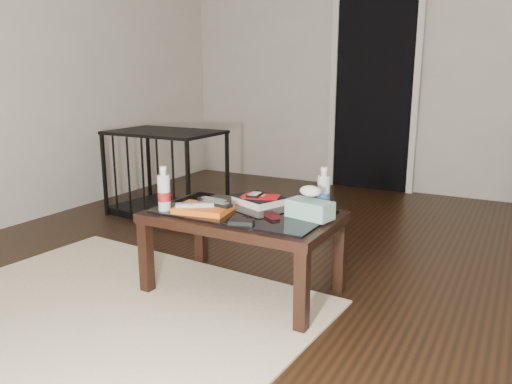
# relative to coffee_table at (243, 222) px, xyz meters

# --- Properties ---
(ground) EXTENTS (5.00, 5.00, 0.00)m
(ground) POSITION_rel_coffee_table_xyz_m (0.28, 0.38, -0.40)
(ground) COLOR black
(ground) RESTS_ON ground
(doorway) EXTENTS (0.90, 0.08, 2.07)m
(doorway) POSITION_rel_coffee_table_xyz_m (-0.12, 2.85, 0.63)
(doorway) COLOR black
(doorway) RESTS_ON ground
(coffee_table) EXTENTS (1.00, 0.60, 0.46)m
(coffee_table) POSITION_rel_coffee_table_xyz_m (0.00, 0.00, 0.00)
(coffee_table) COLOR black
(coffee_table) RESTS_ON ground
(rug) EXTENTS (2.10, 1.63, 0.01)m
(rug) POSITION_rel_coffee_table_xyz_m (-0.47, -0.53, -0.39)
(rug) COLOR beige
(rug) RESTS_ON ground
(pet_crate) EXTENTS (0.96, 0.69, 0.71)m
(pet_crate) POSITION_rel_coffee_table_xyz_m (-1.35, 1.04, -0.17)
(pet_crate) COLOR black
(pet_crate) RESTS_ON ground
(magazines) EXTENTS (0.31, 0.25, 0.03)m
(magazines) POSITION_rel_coffee_table_xyz_m (-0.18, -0.11, 0.08)
(magazines) COLOR orange
(magazines) RESTS_ON coffee_table
(remote_silver) EXTENTS (0.19, 0.16, 0.02)m
(remote_silver) POSITION_rel_coffee_table_xyz_m (-0.21, -0.14, 0.11)
(remote_silver) COLOR #AFAFB4
(remote_silver) RESTS_ON magazines
(remote_black_front) EXTENTS (0.21, 0.08, 0.02)m
(remote_black_front) POSITION_rel_coffee_table_xyz_m (-0.13, -0.07, 0.11)
(remote_black_front) COLOR black
(remote_black_front) RESTS_ON magazines
(remote_black_back) EXTENTS (0.20, 0.07, 0.02)m
(remote_black_back) POSITION_rel_coffee_table_xyz_m (-0.17, -0.02, 0.11)
(remote_black_back) COLOR black
(remote_black_back) RESTS_ON magazines
(textbook) EXTENTS (0.31, 0.28, 0.05)m
(textbook) POSITION_rel_coffee_table_xyz_m (0.01, 0.16, 0.09)
(textbook) COLOR black
(textbook) RESTS_ON coffee_table
(dvd_mailers) EXTENTS (0.21, 0.16, 0.01)m
(dvd_mailers) POSITION_rel_coffee_table_xyz_m (0.02, 0.16, 0.11)
(dvd_mailers) COLOR #B80C11
(dvd_mailers) RESTS_ON textbook
(ipod) EXTENTS (0.08, 0.11, 0.02)m
(ipod) POSITION_rel_coffee_table_xyz_m (-0.00, 0.13, 0.12)
(ipod) COLOR black
(ipod) RESTS_ON dvd_mailers
(flip_phone) EXTENTS (0.10, 0.09, 0.02)m
(flip_phone) POSITION_rel_coffee_table_xyz_m (0.19, -0.04, 0.08)
(flip_phone) COLOR black
(flip_phone) RESTS_ON coffee_table
(wallet) EXTENTS (0.14, 0.10, 0.02)m
(wallet) POSITION_rel_coffee_table_xyz_m (0.11, -0.21, 0.07)
(wallet) COLOR black
(wallet) RESTS_ON coffee_table
(water_bottle_left) EXTENTS (0.07, 0.07, 0.24)m
(water_bottle_left) POSITION_rel_coffee_table_xyz_m (-0.38, -0.19, 0.18)
(water_bottle_left) COLOR silver
(water_bottle_left) RESTS_ON coffee_table
(water_bottle_right) EXTENTS (0.08, 0.08, 0.24)m
(water_bottle_right) POSITION_rel_coffee_table_xyz_m (0.38, 0.20, 0.18)
(water_bottle_right) COLOR silver
(water_bottle_right) RESTS_ON coffee_table
(tissue_box) EXTENTS (0.25, 0.16, 0.09)m
(tissue_box) POSITION_rel_coffee_table_xyz_m (0.36, 0.05, 0.11)
(tissue_box) COLOR #228079
(tissue_box) RESTS_ON coffee_table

